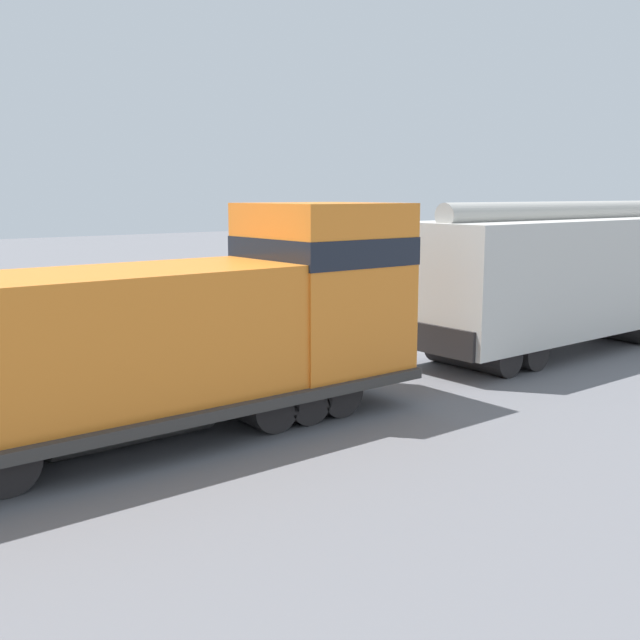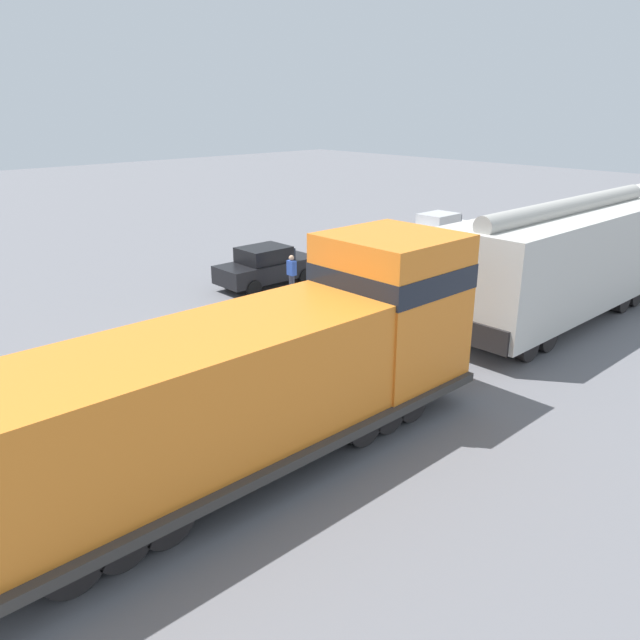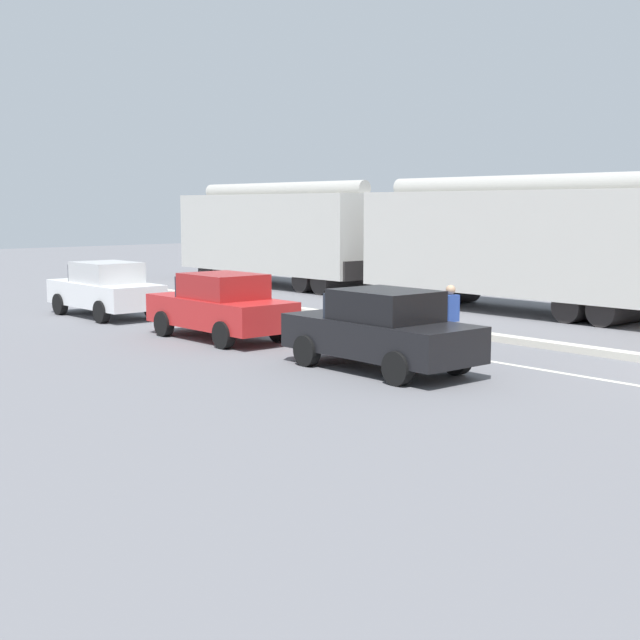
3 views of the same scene
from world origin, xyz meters
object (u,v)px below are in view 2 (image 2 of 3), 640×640
at_px(cyclist, 315,321).
at_px(pedestrian_by_cars, 292,275).
at_px(locomotive, 275,374).
at_px(parked_car_white, 439,229).
at_px(parked_car_red, 362,246).
at_px(hopper_car_lead, 562,262).
at_px(parked_car_black, 267,266).

xyz_separation_m(cyclist, pedestrian_by_cars, (-4.41, 2.83, 0.03)).
relative_size(locomotive, parked_car_white, 2.75).
height_order(parked_car_red, parked_car_white, same).
xyz_separation_m(locomotive, hopper_car_lead, (0.00, 12.16, 0.28)).
relative_size(parked_car_black, pedestrian_by_cars, 2.60).
distance_m(parked_car_black, parked_car_white, 11.48).
relative_size(cyclist, pedestrian_by_cars, 1.06).
height_order(parked_car_black, cyclist, cyclist).
bearing_deg(locomotive, parked_car_white, 117.81).
height_order(hopper_car_lead, parked_car_white, hopper_car_lead).
distance_m(hopper_car_lead, parked_car_red, 10.26).
xyz_separation_m(parked_car_black, pedestrian_by_cars, (1.81, -0.22, 0.03)).
distance_m(hopper_car_lead, cyclist, 8.50).
bearing_deg(locomotive, hopper_car_lead, 90.00).
bearing_deg(hopper_car_lead, locomotive, -90.00).
relative_size(locomotive, hopper_car_lead, 1.10).
relative_size(locomotive, cyclist, 6.77).
height_order(cyclist, pedestrian_by_cars, cyclist).
relative_size(parked_car_white, pedestrian_by_cars, 2.60).
bearing_deg(pedestrian_by_cars, hopper_car_lead, 29.16).
bearing_deg(pedestrian_by_cars, parked_car_white, 99.00).
relative_size(parked_car_black, parked_car_red, 1.00).
height_order(locomotive, parked_car_red, locomotive).
distance_m(hopper_car_lead, parked_car_white, 12.44).
bearing_deg(locomotive, cyclist, 129.54).
bearing_deg(cyclist, parked_car_white, 113.32).
height_order(hopper_car_lead, parked_car_red, hopper_car_lead).
height_order(hopper_car_lead, parked_car_black, hopper_car_lead).
distance_m(hopper_car_lead, parked_car_black, 11.09).
relative_size(parked_car_red, cyclist, 2.45).
height_order(parked_car_black, pedestrian_by_cars, same).
height_order(locomotive, cyclist, locomotive).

